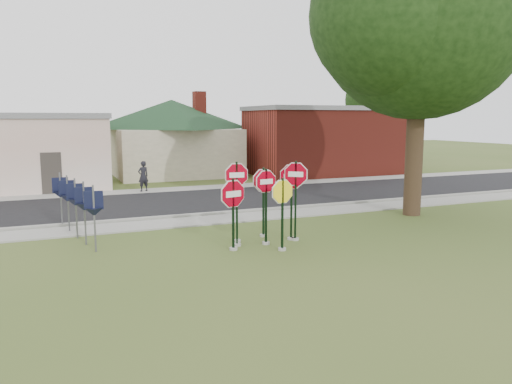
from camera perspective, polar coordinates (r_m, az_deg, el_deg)
name	(u,v)px	position (r m, az deg, el deg)	size (l,w,h in m)	color
ground	(285,255)	(14.54, 3.31, -7.22)	(120.00, 120.00, 0.00)	#3D531F
sidewalk_near	(223,219)	(19.48, -3.83, -3.11)	(60.00, 1.60, 0.06)	gray
road	(192,202)	(23.72, -7.38, -1.11)	(60.00, 7.00, 0.04)	black
sidewalk_far	(170,190)	(27.84, -9.75, 0.26)	(60.00, 1.60, 0.06)	gray
curb	(215,214)	(20.41, -4.75, -2.48)	(60.00, 0.20, 0.14)	gray
stop_sign_center	(266,197)	(15.43, 1.15, -0.57)	(0.97, 0.24, 2.48)	gray
stop_sign_yellow	(282,206)	(14.76, 3.04, -1.57)	(0.99, 0.24, 2.28)	gray
stop_sign_left	(233,205)	(14.78, -2.64, -1.45)	(1.12, 0.28, 2.28)	gray
stop_sign_right	(296,189)	(15.97, 4.56, 0.31)	(0.83, 0.66, 2.68)	gray
stop_sign_back_right	(263,193)	(16.46, 0.85, -0.09)	(1.04, 0.24, 2.42)	gray
stop_sign_back_left	(237,191)	(15.71, -2.22, 0.17)	(1.03, 0.24, 2.68)	gray
stop_sign_far_right	(292,190)	(16.05, 4.08, 0.22)	(0.81, 0.79, 2.61)	gray
stop_sign_far_left	(237,206)	(15.28, -2.21, -1.57)	(0.33, 0.94, 2.14)	gray
route_sign_row	(76,202)	(17.29, -19.92, -1.05)	(1.43, 4.63, 2.00)	#59595E
building_house	(172,122)	(35.52, -9.58, 7.86)	(11.60, 11.60, 6.20)	beige
building_brick	(322,140)	(36.03, 7.56, 5.93)	(10.20, 6.20, 4.75)	maroon
oak_tree	(421,12)	(21.50, 18.31, 18.94)	(11.91, 11.31, 12.16)	black
bg_tree_right	(376,100)	(47.80, 13.55, 10.17)	(5.60, 5.60, 8.40)	black
pedestrian	(143,176)	(27.23, -12.77, 1.78)	(0.59, 0.39, 1.62)	black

